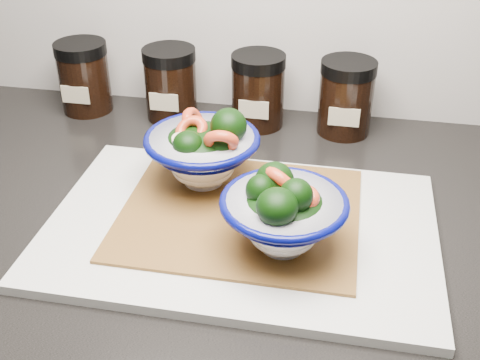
% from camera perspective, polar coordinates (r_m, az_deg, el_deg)
% --- Properties ---
extents(countertop, '(3.50, 0.60, 0.04)m').
position_cam_1_polar(countertop, '(0.76, -0.53, -4.23)').
color(countertop, black).
rests_on(countertop, cabinet).
extents(cutting_board, '(0.45, 0.30, 0.01)m').
position_cam_1_polar(cutting_board, '(0.71, 0.07, -4.60)').
color(cutting_board, silver).
rests_on(cutting_board, countertop).
extents(bamboo_mat, '(0.28, 0.24, 0.00)m').
position_cam_1_polar(bamboo_mat, '(0.72, -0.00, -3.10)').
color(bamboo_mat, '#9A662E').
rests_on(bamboo_mat, cutting_board).
extents(bowl_left, '(0.15, 0.15, 0.10)m').
position_cam_1_polar(bowl_left, '(0.75, -3.49, 2.77)').
color(bowl_left, white).
rests_on(bowl_left, bamboo_mat).
extents(bowl_right, '(0.14, 0.14, 0.10)m').
position_cam_1_polar(bowl_right, '(0.64, 4.08, -3.17)').
color(bowl_right, white).
rests_on(bowl_right, bamboo_mat).
extents(spice_jar_a, '(0.08, 0.08, 0.11)m').
position_cam_1_polar(spice_jar_a, '(1.00, -14.57, 9.45)').
color(spice_jar_a, black).
rests_on(spice_jar_a, countertop).
extents(spice_jar_b, '(0.08, 0.08, 0.11)m').
position_cam_1_polar(spice_jar_b, '(0.95, -6.60, 9.07)').
color(spice_jar_b, black).
rests_on(spice_jar_b, countertop).
extents(spice_jar_c, '(0.08, 0.08, 0.11)m').
position_cam_1_polar(spice_jar_c, '(0.92, 1.72, 8.49)').
color(spice_jar_c, black).
rests_on(spice_jar_c, countertop).
extents(spice_jar_d, '(0.08, 0.08, 0.11)m').
position_cam_1_polar(spice_jar_d, '(0.91, 10.01, 7.73)').
color(spice_jar_d, black).
rests_on(spice_jar_d, countertop).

